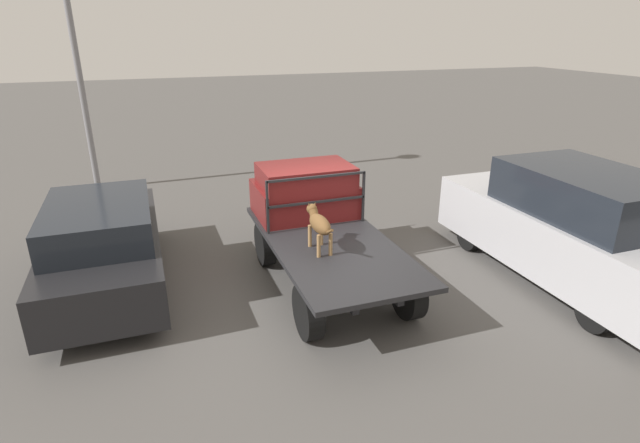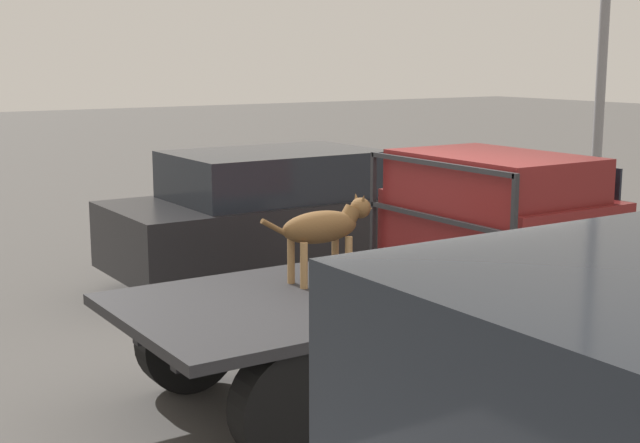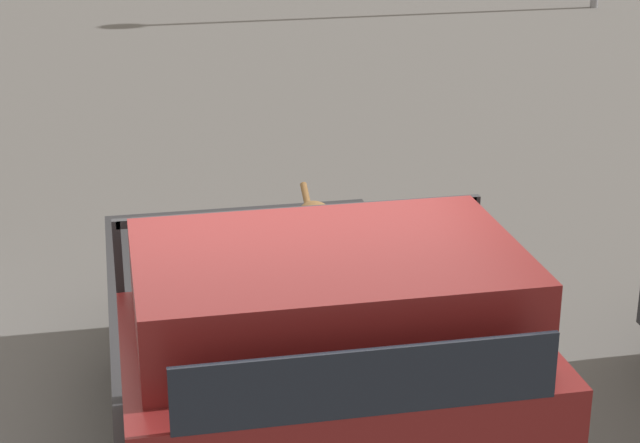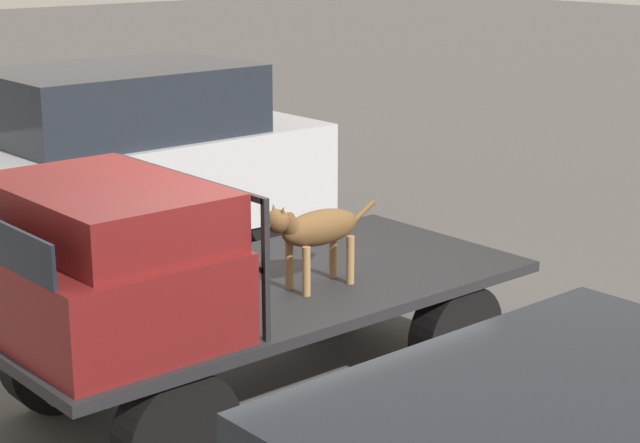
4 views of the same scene
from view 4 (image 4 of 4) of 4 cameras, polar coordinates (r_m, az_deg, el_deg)
The scene contains 6 objects.
ground_plane at distance 8.25m, azimuth -3.10°, elevation -9.24°, with size 80.00×80.00×0.00m, color #514F4C.
flatbed_truck at distance 8.01m, azimuth -3.16°, elevation -5.14°, with size 4.11×1.92×0.88m.
truck_cab at distance 7.10m, azimuth -11.74°, elevation -2.12°, with size 1.31×1.80×0.97m.
truck_headboard at distance 7.40m, azimuth -7.11°, elevation 0.07°, with size 0.04×1.80×0.94m.
dog at distance 7.75m, azimuth -0.30°, elevation -0.45°, with size 1.05×0.26×0.69m.
parked_pickup_far at distance 11.74m, azimuth -11.16°, elevation 3.02°, with size 4.95×1.98×2.01m.
Camera 4 is at (4.54, 5.97, 3.42)m, focal length 60.00 mm.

